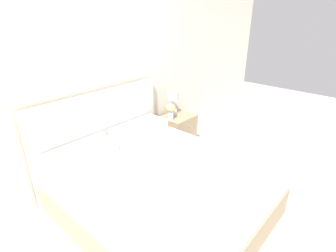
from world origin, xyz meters
name	(u,v)px	position (x,y,z in m)	size (l,w,h in m)	color
ground_plane	(106,175)	(0.00, 0.00, 0.00)	(12.00, 12.00, 0.00)	silver
wall_back	(92,81)	(0.00, 0.07, 1.30)	(8.00, 0.06, 2.60)	silver
bed	(156,186)	(0.00, -0.97, 0.30)	(1.82, 2.10, 1.19)	tan
nightstand	(178,132)	(1.28, -0.22, 0.28)	(0.49, 0.43, 0.55)	tan
table_lamp	(173,100)	(1.26, -0.13, 0.80)	(0.18, 0.18, 0.38)	white
flower_vase	(171,110)	(1.09, -0.23, 0.71)	(0.14, 0.14, 0.25)	white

